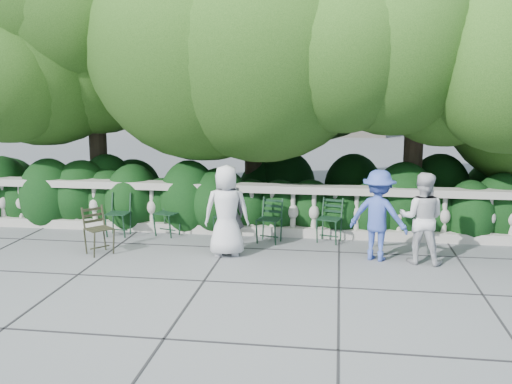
# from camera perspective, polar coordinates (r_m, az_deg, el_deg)

# --- Properties ---
(ground) EXTENTS (90.00, 90.00, 0.00)m
(ground) POSITION_cam_1_polar(r_m,az_deg,el_deg) (9.51, -0.87, -7.05)
(ground) COLOR #5B5D63
(ground) RESTS_ON ground
(balustrade) EXTENTS (12.00, 0.44, 1.00)m
(balustrade) POSITION_cam_1_polar(r_m,az_deg,el_deg) (11.10, 0.59, -1.85)
(balustrade) COLOR #9E998E
(balustrade) RESTS_ON ground
(shrub_hedge) EXTENTS (15.00, 2.60, 1.70)m
(shrub_hedge) POSITION_cam_1_polar(r_m,az_deg,el_deg) (12.37, 1.33, -2.85)
(shrub_hedge) COLOR black
(shrub_hedge) RESTS_ON ground
(tree_canopy) EXTENTS (15.04, 6.52, 6.78)m
(tree_canopy) POSITION_cam_1_polar(r_m,az_deg,el_deg) (12.20, 4.85, 15.66)
(tree_canopy) COLOR #3F3023
(tree_canopy) RESTS_ON ground
(chair_a) EXTENTS (0.57, 0.59, 0.84)m
(chair_a) POSITION_cam_1_polar(r_m,az_deg,el_deg) (11.17, -9.25, -4.48)
(chair_a) COLOR black
(chair_a) RESTS_ON ground
(chair_b) EXTENTS (0.44, 0.48, 0.84)m
(chair_b) POSITION_cam_1_polar(r_m,az_deg,el_deg) (10.78, -3.24, -4.91)
(chair_b) COLOR black
(chair_b) RESTS_ON ground
(chair_c) EXTENTS (0.45, 0.49, 0.84)m
(chair_c) POSITION_cam_1_polar(r_m,az_deg,el_deg) (11.32, -13.83, -4.45)
(chair_c) COLOR black
(chair_c) RESTS_ON ground
(chair_e) EXTENTS (0.54, 0.57, 0.84)m
(chair_e) POSITION_cam_1_polar(r_m,az_deg,el_deg) (10.53, 1.04, -5.27)
(chair_e) COLOR black
(chair_e) RESTS_ON ground
(chair_f) EXTENTS (0.56, 0.58, 0.84)m
(chair_f) POSITION_cam_1_polar(r_m,az_deg,el_deg) (10.64, 7.06, -5.18)
(chair_f) COLOR black
(chair_f) RESTS_ON ground
(chair_weathered) EXTENTS (0.65, 0.65, 0.84)m
(chair_weathered) POSITION_cam_1_polar(r_m,az_deg,el_deg) (10.21, -14.95, -6.17)
(chair_weathered) COLOR black
(chair_weathered) RESTS_ON ground
(person_businessman) EXTENTS (0.83, 0.60, 1.57)m
(person_businessman) POSITION_cam_1_polar(r_m,az_deg,el_deg) (9.71, -2.96, -1.87)
(person_businessman) COLOR silver
(person_businessman) RESTS_ON ground
(person_woman_grey) EXTENTS (0.57, 0.41, 1.47)m
(person_woman_grey) POSITION_cam_1_polar(r_m,az_deg,el_deg) (9.83, -2.76, -2.02)
(person_woman_grey) COLOR #3C3B40
(person_woman_grey) RESTS_ON ground
(person_casual_man) EXTENTS (0.83, 0.70, 1.51)m
(person_casual_man) POSITION_cam_1_polar(r_m,az_deg,el_deg) (9.68, 16.25, -2.52)
(person_casual_man) COLOR silver
(person_casual_man) RESTS_ON ground
(person_older_blue) EXTENTS (1.12, 0.87, 1.52)m
(person_older_blue) POSITION_cam_1_polar(r_m,az_deg,el_deg) (9.68, 12.13, -2.29)
(person_older_blue) COLOR #384EA9
(person_older_blue) RESTS_ON ground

